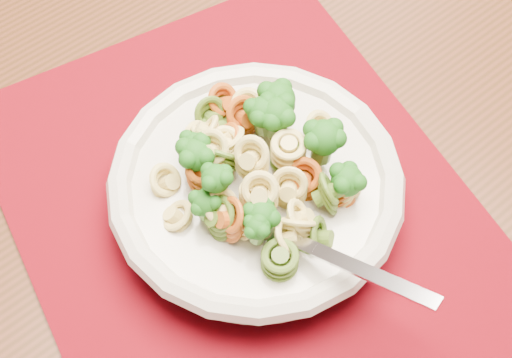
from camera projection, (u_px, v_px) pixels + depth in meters
The scene contains 5 objects.
dining_table at pixel (301, 157), 0.72m from camera, with size 1.74×1.36×0.69m.
placemat at pixel (249, 219), 0.59m from camera, with size 0.45×0.35×0.00m, color #65040F.
pasta_bowl at pixel (256, 187), 0.57m from camera, with size 0.24×0.24×0.05m.
pasta_broccoli_heap at pixel (256, 175), 0.55m from camera, with size 0.20×0.20×0.06m, color #D9BF6B, non-canonical shape.
fork at pixel (276, 232), 0.53m from camera, with size 0.19×0.02×0.01m, color silver, non-canonical shape.
Camera 1 is at (0.40, -0.78, 1.22)m, focal length 50.00 mm.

